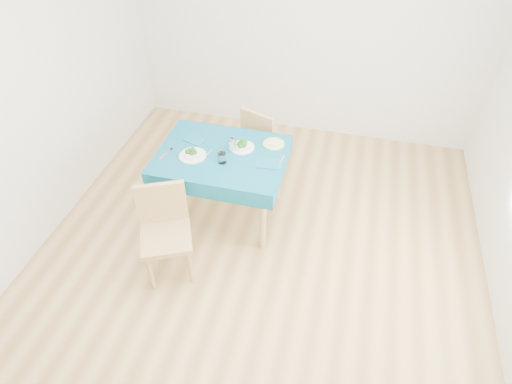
% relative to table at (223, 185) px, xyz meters
% --- Properties ---
extents(room_shell, '(4.02, 4.52, 2.73)m').
position_rel_table_xyz_m(room_shell, '(0.45, -0.52, 0.97)').
color(room_shell, olive).
rests_on(room_shell, ground).
extents(table, '(1.13, 0.86, 0.76)m').
position_rel_table_xyz_m(table, '(0.00, 0.00, 0.00)').
color(table, '#094B64').
rests_on(table, ground).
extents(chair_near, '(0.56, 0.58, 1.03)m').
position_rel_table_xyz_m(chair_near, '(-0.25, -0.79, 0.13)').
color(chair_near, '#A7854E').
rests_on(chair_near, ground).
extents(chair_far, '(0.52, 0.54, 0.97)m').
position_rel_table_xyz_m(chair_far, '(0.24, 0.75, 0.10)').
color(chair_far, '#A7854E').
rests_on(chair_far, ground).
extents(bowl_near, '(0.24, 0.24, 0.07)m').
position_rel_table_xyz_m(bowl_near, '(-0.23, -0.10, 0.42)').
color(bowl_near, white).
rests_on(bowl_near, table).
extents(bowl_far, '(0.22, 0.22, 0.07)m').
position_rel_table_xyz_m(bowl_far, '(0.16, 0.13, 0.41)').
color(bowl_far, white).
rests_on(bowl_far, table).
extents(fork_near, '(0.07, 0.19, 0.00)m').
position_rel_table_xyz_m(fork_near, '(-0.48, -0.12, 0.38)').
color(fork_near, silver).
rests_on(fork_near, table).
extents(knife_near, '(0.06, 0.19, 0.00)m').
position_rel_table_xyz_m(knife_near, '(-0.12, -0.06, 0.38)').
color(knife_near, silver).
rests_on(knife_near, table).
extents(fork_far, '(0.06, 0.17, 0.00)m').
position_rel_table_xyz_m(fork_far, '(0.04, 0.18, 0.38)').
color(fork_far, silver).
rests_on(fork_far, table).
extents(knife_far, '(0.03, 0.23, 0.00)m').
position_rel_table_xyz_m(knife_far, '(0.54, -0.01, 0.38)').
color(knife_far, silver).
rests_on(knife_far, table).
extents(napkin_near, '(0.20, 0.17, 0.01)m').
position_rel_table_xyz_m(napkin_near, '(-0.30, 0.13, 0.38)').
color(napkin_near, '#0D556F').
rests_on(napkin_near, table).
extents(napkin_far, '(0.22, 0.16, 0.01)m').
position_rel_table_xyz_m(napkin_far, '(0.44, -0.05, 0.39)').
color(napkin_far, '#0D556F').
rests_on(napkin_far, table).
extents(tumbler_center, '(0.07, 0.07, 0.09)m').
position_rel_table_xyz_m(tumbler_center, '(0.09, 0.08, 0.42)').
color(tumbler_center, white).
rests_on(tumbler_center, table).
extents(tumbler_side, '(0.07, 0.07, 0.10)m').
position_rel_table_xyz_m(tumbler_side, '(0.05, -0.12, 0.43)').
color(tumbler_side, white).
rests_on(tumbler_side, table).
extents(side_plate, '(0.20, 0.20, 0.01)m').
position_rel_table_xyz_m(side_plate, '(0.43, 0.25, 0.38)').
color(side_plate, '#B4E26E').
rests_on(side_plate, table).
extents(bread_slice, '(0.11, 0.11, 0.01)m').
position_rel_table_xyz_m(bread_slice, '(0.43, 0.25, 0.40)').
color(bread_slice, beige).
rests_on(bread_slice, side_plate).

